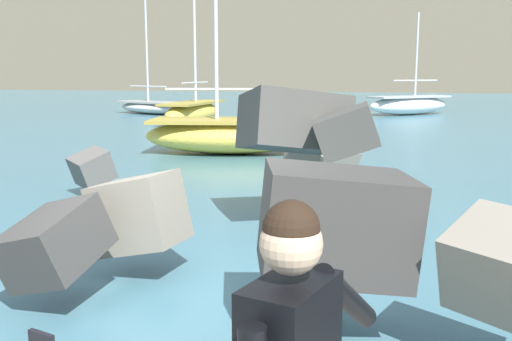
{
  "coord_description": "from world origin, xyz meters",
  "views": [
    {
      "loc": [
        2.47,
        -5.38,
        2.42
      ],
      "look_at": [
        1.08,
        0.5,
        1.4
      ],
      "focal_mm": 40.69,
      "sensor_mm": 36.0,
      "label": 1
    }
  ],
  "objects": [
    {
      "name": "boat_near_left",
      "position": [
        3.37,
        29.82,
        0.6
      ],
      "size": [
        5.35,
        5.08,
        5.85
      ],
      "color": "white",
      "rests_on": "ground"
    },
    {
      "name": "boat_mid_left",
      "position": [
        -11.53,
        27.07,
        0.44
      ],
      "size": [
        5.59,
        3.94,
        6.82
      ],
      "color": "beige",
      "rests_on": "ground"
    },
    {
      "name": "boat_near_right",
      "position": [
        -2.34,
        11.51,
        0.59
      ],
      "size": [
        5.47,
        3.04,
        8.06
      ],
      "color": "#EAC64C",
      "rests_on": "ground"
    },
    {
      "name": "breakwater_jetty",
      "position": [
        1.22,
        2.06,
        1.0
      ],
      "size": [
        31.96,
        8.2,
        2.34
      ],
      "color": "slate",
      "rests_on": "ground"
    },
    {
      "name": "ground_plane",
      "position": [
        0.0,
        0.0,
        0.0
      ],
      "size": [
        400.0,
        400.0,
        0.0
      ],
      "primitive_type": "plane",
      "color": "#42707F"
    },
    {
      "name": "boat_near_centre",
      "position": [
        -6.76,
        20.7,
        0.6
      ],
      "size": [
        1.94,
        5.29,
        7.3
      ],
      "color": "#EAC64C",
      "rests_on": "ground"
    },
    {
      "name": "headland_bluff",
      "position": [
        -11.2,
        91.53,
        8.29
      ],
      "size": [
        98.15,
        44.28,
        16.53
      ],
      "color": "#756651",
      "rests_on": "ground"
    }
  ]
}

